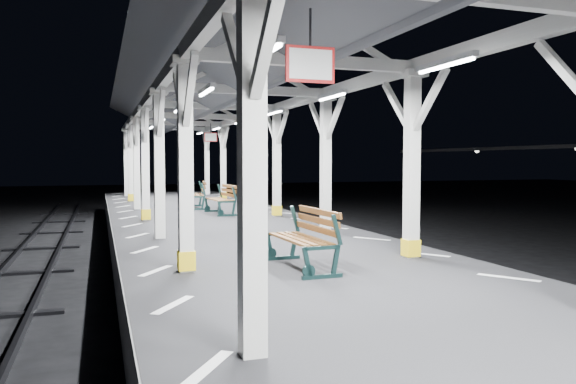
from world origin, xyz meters
TOP-DOWN VIEW (x-y plane):
  - ground at (0.00, 0.00)m, footprint 120.00×120.00m
  - platform at (0.00, 0.00)m, footprint 6.00×50.00m
  - hazard_stripes_left at (-2.45, 0.00)m, footprint 1.00×48.00m
  - hazard_stripes_right at (2.45, 0.00)m, footprint 1.00×48.00m
  - canopy at (0.00, -0.02)m, footprint 5.40×49.00m
  - bench_mid at (-0.12, 1.68)m, footprint 0.73×1.79m
  - bench_far at (0.55, 11.27)m, footprint 0.77×1.79m
  - bench_extra at (0.17, 13.77)m, footprint 0.88×1.88m

SIDE VIEW (x-z plane):
  - ground at x=0.00m, z-range 0.00..0.00m
  - platform at x=0.00m, z-range 0.00..1.00m
  - hazard_stripes_left at x=-2.45m, z-range 1.00..1.01m
  - hazard_stripes_right at x=2.45m, z-range 1.00..1.01m
  - bench_far at x=0.55m, z-range 1.03..1.98m
  - bench_mid at x=-0.12m, z-range 1.03..1.99m
  - bench_extra at x=0.17m, z-range 1.03..2.01m
  - canopy at x=0.00m, z-range 2.23..6.88m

